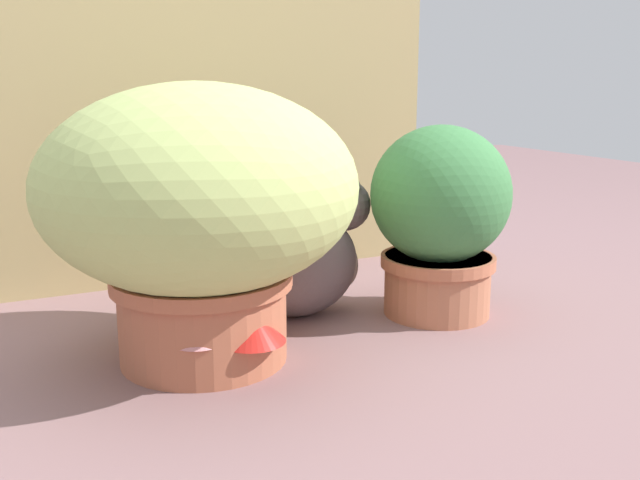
# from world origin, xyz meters

# --- Properties ---
(ground_plane) EXTENTS (6.00, 6.00, 0.00)m
(ground_plane) POSITION_xyz_m (0.00, 0.00, 0.00)
(ground_plane) COLOR #846264
(cardboard_backdrop) EXTENTS (1.21, 0.03, 0.75)m
(cardboard_backdrop) POSITION_xyz_m (0.03, 0.56, 0.37)
(cardboard_backdrop) COLOR tan
(cardboard_backdrop) RESTS_ON ground
(grass_planter) EXTENTS (0.55, 0.55, 0.49)m
(grass_planter) POSITION_xyz_m (-0.14, 0.04, 0.28)
(grass_planter) COLOR #AC6043
(grass_planter) RESTS_ON ground
(leafy_planter) EXTENTS (0.29, 0.29, 0.40)m
(leafy_planter) POSITION_xyz_m (0.38, 0.06, 0.21)
(leafy_planter) COLOR #B36C4D
(leafy_planter) RESTS_ON ground
(cat) EXTENTS (0.38, 0.19, 0.32)m
(cat) POSITION_xyz_m (0.14, 0.18, 0.12)
(cat) COLOR #625253
(cat) RESTS_ON ground
(mushroom_ornament_red) EXTENTS (0.11, 0.11, 0.12)m
(mushroom_ornament_red) POSITION_xyz_m (-0.09, -0.08, 0.08)
(mushroom_ornament_red) COLOR silver
(mushroom_ornament_red) RESTS_ON ground
(mushroom_ornament_pink) EXTENTS (0.09, 0.09, 0.12)m
(mushroom_ornament_pink) POSITION_xyz_m (-0.18, -0.06, 0.08)
(mushroom_ornament_pink) COLOR silver
(mushroom_ornament_pink) RESTS_ON ground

